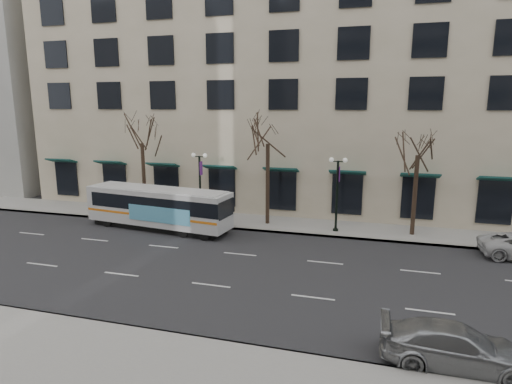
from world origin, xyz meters
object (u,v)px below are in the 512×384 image
(city_bus, at_px, (159,207))
(tree_far_right, at_px, (419,140))
(silver_car, at_px, (456,346))
(lamp_post_left, at_px, (200,184))
(tree_far_left, at_px, (141,131))
(tree_far_mid, at_px, (268,130))
(lamp_post_right, at_px, (337,191))

(city_bus, bearing_deg, tree_far_right, 17.45)
(city_bus, distance_m, silver_car, 21.22)
(lamp_post_left, relative_size, silver_car, 1.05)
(tree_far_left, distance_m, tree_far_right, 20.00)
(tree_far_left, xyz_separation_m, tree_far_mid, (10.00, 0.00, 0.21))
(tree_far_mid, bearing_deg, city_bus, -157.08)
(silver_car, bearing_deg, tree_far_left, 53.68)
(tree_far_left, bearing_deg, city_bus, -46.37)
(lamp_post_left, bearing_deg, city_bus, -131.50)
(lamp_post_left, distance_m, city_bus, 3.49)
(lamp_post_left, height_order, silver_car, lamp_post_left)
(tree_far_left, relative_size, lamp_post_left, 1.60)
(silver_car, bearing_deg, tree_far_right, 1.45)
(lamp_post_right, bearing_deg, city_bus, -168.75)
(tree_far_mid, relative_size, tree_far_right, 1.06)
(lamp_post_right, height_order, silver_car, lamp_post_right)
(tree_far_left, bearing_deg, lamp_post_left, -6.83)
(lamp_post_left, distance_m, silver_car, 21.17)
(lamp_post_left, relative_size, lamp_post_right, 1.00)
(tree_far_mid, height_order, city_bus, tree_far_mid)
(lamp_post_right, bearing_deg, tree_far_mid, 173.17)
(tree_far_left, height_order, city_bus, tree_far_left)
(tree_far_left, xyz_separation_m, city_bus, (2.87, -3.01, -5.10))
(tree_far_left, distance_m, lamp_post_left, 6.29)
(lamp_post_left, bearing_deg, tree_far_left, 173.17)
(lamp_post_left, distance_m, lamp_post_right, 10.00)
(lamp_post_left, bearing_deg, silver_car, -43.16)
(tree_far_right, distance_m, city_bus, 18.05)
(tree_far_left, height_order, silver_car, tree_far_left)
(tree_far_left, relative_size, lamp_post_right, 1.60)
(city_bus, bearing_deg, lamp_post_right, 18.72)
(tree_far_mid, distance_m, lamp_post_left, 6.40)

